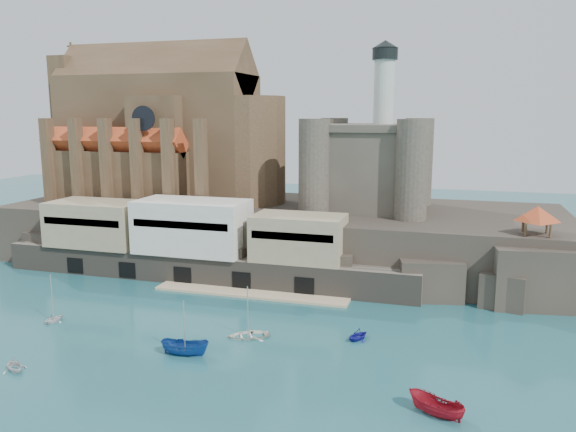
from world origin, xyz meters
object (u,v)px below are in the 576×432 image
(boat_1, at_px, (15,370))
(boat_2, at_px, (185,355))
(castle_keep, at_px, (370,163))
(pavilion, at_px, (537,216))
(church, at_px, (167,138))

(boat_1, relative_size, boat_2, 0.58)
(castle_keep, xyz_separation_m, pavilion, (25.92, -15.08, -5.59))
(castle_keep, distance_m, boat_2, 50.77)
(boat_2, bearing_deg, castle_keep, -22.22)
(church, height_order, boat_2, church)
(castle_keep, distance_m, boat_1, 64.12)
(church, distance_m, castle_keep, 40.39)
(boat_1, bearing_deg, church, 40.91)
(boat_2, bearing_deg, boat_1, 113.66)
(church, xyz_separation_m, boat_1, (10.91, -54.80, -22.13))
(castle_keep, bearing_deg, boat_2, -106.79)
(castle_keep, relative_size, pavilion, 4.58)
(castle_keep, xyz_separation_m, boat_1, (-29.30, -54.02, -18.31))
(church, distance_m, pavilion, 68.65)
(pavilion, bearing_deg, church, 166.52)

